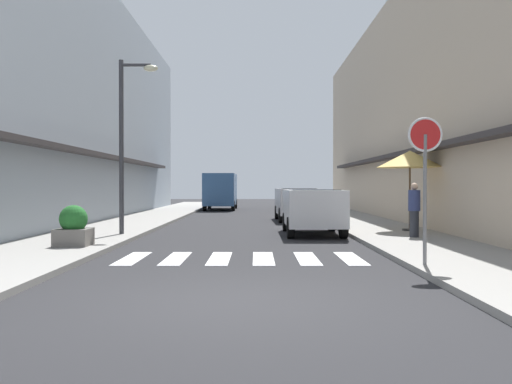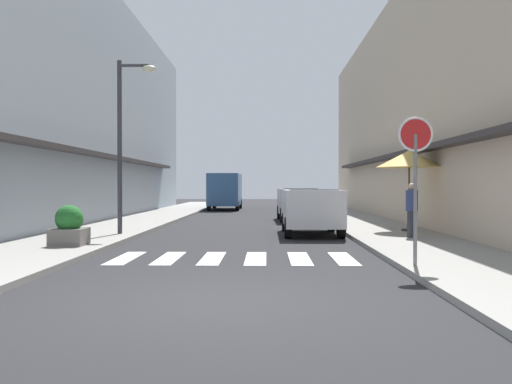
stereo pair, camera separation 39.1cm
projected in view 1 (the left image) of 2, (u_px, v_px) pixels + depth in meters
ground_plane at (250, 224)px, 22.80m from camera, size 83.71×83.71×0.00m
sidewalk_left at (137, 223)px, 22.82m from camera, size 2.95×53.27×0.12m
sidewalk_right at (363, 223)px, 22.79m from camera, size 2.95×53.27×0.12m
building_row_left at (49, 101)px, 23.67m from camera, size 5.50×36.25×10.43m
building_row_right at (452, 108)px, 23.62m from camera, size 5.50×36.25×9.83m
crosswalk at (243, 258)px, 12.02m from camera, size 5.20×2.20×0.01m
parked_car_near at (314, 206)px, 17.88m from camera, size 1.81×3.93×1.47m
parked_car_mid at (298, 200)px, 24.83m from camera, size 1.89×4.10×1.47m
delivery_van at (222, 188)px, 36.28m from camera, size 2.02×5.41×2.37m
round_street_sign at (427, 152)px, 10.25m from camera, size 0.65×0.07×2.75m
street_lamp at (129, 128)px, 16.79m from camera, size 1.19×0.28×5.29m
cafe_umbrella at (412, 160)px, 17.99m from camera, size 2.14×2.14×2.61m
planter_corner at (75, 227)px, 13.52m from camera, size 0.81×0.81×1.00m
pedestrian_walking_near at (416, 209)px, 15.74m from camera, size 0.34×0.34×1.55m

